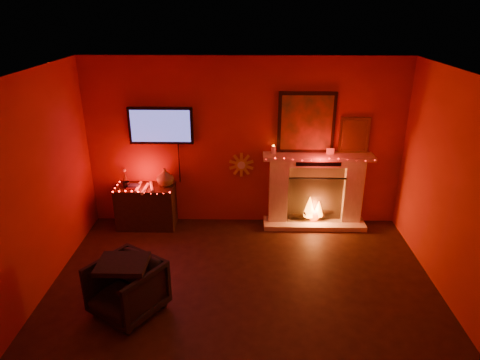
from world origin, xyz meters
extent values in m
plane|color=black|center=(0.00, 0.00, 0.00)|extent=(5.00, 5.00, 0.00)
plane|color=silver|center=(0.00, 0.00, 2.70)|extent=(5.00, 5.00, 0.00)
plane|color=#A2281A|center=(0.00, 2.50, 1.35)|extent=(5.00, 0.00, 5.00)
plane|color=#A2281A|center=(-2.50, 0.00, 1.35)|extent=(0.00, 5.00, 5.00)
cube|color=beige|center=(1.15, 2.30, 0.04)|extent=(1.65, 0.40, 0.08)
cube|color=beige|center=(0.55, 2.39, 0.55)|extent=(0.30, 0.22, 0.95)
cube|color=beige|center=(1.75, 2.39, 0.55)|extent=(0.30, 0.22, 0.95)
cube|color=beige|center=(1.15, 2.39, 1.10)|extent=(1.50, 0.22, 0.14)
cube|color=beige|center=(1.15, 2.33, 1.20)|extent=(1.72, 0.34, 0.06)
cube|color=#937356|center=(1.15, 2.45, 0.55)|extent=(0.90, 0.10, 0.95)
cube|color=black|center=(1.15, 2.27, 0.47)|extent=(0.90, 0.02, 0.78)
cylinder|color=black|center=(1.05, 2.36, 0.14)|extent=(0.55, 0.09, 0.09)
cylinder|color=black|center=(1.23, 2.38, 0.20)|extent=(0.51, 0.18, 0.08)
cone|color=orange|center=(1.07, 2.36, 0.33)|extent=(0.20, 0.20, 0.34)
cone|color=orange|center=(1.22, 2.37, 0.29)|extent=(0.16, 0.16, 0.26)
sphere|color=#FF3F07|center=(1.15, 2.36, 0.16)|extent=(0.18, 0.18, 0.18)
cube|color=black|center=(0.95, 2.46, 1.71)|extent=(0.88, 0.05, 0.95)
cube|color=#C04719|center=(0.95, 2.44, 1.71)|extent=(0.78, 0.01, 0.85)
cube|color=#A99131|center=(1.70, 2.47, 1.51)|extent=(0.46, 0.04, 0.56)
cube|color=#B07928|center=(1.70, 2.45, 1.51)|extent=(0.38, 0.01, 0.48)
cylinder|color=#F6ECCD|center=(0.45, 2.38, 1.29)|extent=(0.07, 0.07, 0.12)
cube|color=silver|center=(1.33, 2.36, 1.28)|extent=(0.12, 0.01, 0.10)
cube|color=black|center=(-1.30, 2.46, 1.65)|extent=(1.00, 0.06, 0.58)
cube|color=#4C53C4|center=(-1.30, 2.42, 1.65)|extent=(0.92, 0.01, 0.50)
cylinder|color=black|center=(-1.05, 2.47, 1.03)|extent=(0.02, 0.02, 0.66)
cylinder|color=gold|center=(-0.05, 2.48, 1.00)|extent=(0.20, 0.03, 0.20)
cylinder|color=silver|center=(-0.05, 2.46, 1.00)|extent=(0.13, 0.01, 0.13)
cube|color=black|center=(-1.59, 2.26, 0.35)|extent=(0.92, 0.46, 0.70)
imported|color=brown|center=(-1.26, 2.31, 0.85)|extent=(0.28, 0.28, 0.29)
imported|color=black|center=(-1.87, 2.22, 0.75)|extent=(0.12, 0.12, 0.10)
cylinder|color=silver|center=(-1.67, 2.18, 0.73)|extent=(0.06, 0.38, 0.05)
cylinder|color=silver|center=(-1.55, 2.12, 0.73)|extent=(0.06, 0.38, 0.05)
cylinder|color=silver|center=(-1.46, 2.20, 0.73)|extent=(0.15, 0.38, 0.05)
cube|color=#55181D|center=(-1.75, 2.19, 0.72)|extent=(0.20, 0.14, 0.03)
cube|color=#1E3047|center=(-1.74, 2.20, 0.74)|extent=(0.17, 0.12, 0.02)
imported|color=black|center=(-1.35, 0.13, 0.33)|extent=(1.00, 1.01, 0.67)
camera|label=1|loc=(0.04, -3.95, 3.40)|focal=32.00mm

